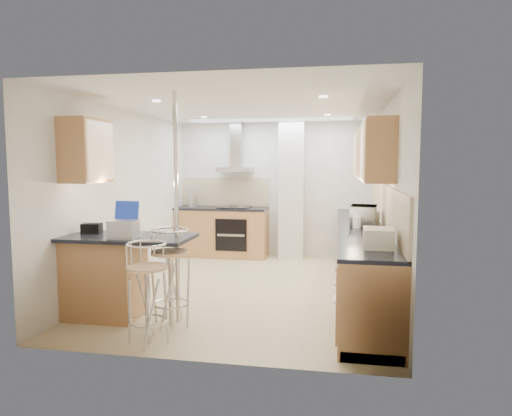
% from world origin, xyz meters
% --- Properties ---
extents(ground, '(4.80, 4.80, 0.00)m').
position_xyz_m(ground, '(0.00, 0.00, 0.00)').
color(ground, '#CDBA89').
rests_on(ground, ground).
extents(room_shell, '(3.64, 4.84, 2.51)m').
position_xyz_m(room_shell, '(0.32, 0.38, 1.54)').
color(room_shell, white).
rests_on(room_shell, ground).
extents(right_counter, '(0.63, 4.40, 0.92)m').
position_xyz_m(right_counter, '(1.50, 0.00, 0.46)').
color(right_counter, '#AE7845').
rests_on(right_counter, ground).
extents(back_counter, '(1.70, 0.63, 0.92)m').
position_xyz_m(back_counter, '(-0.95, 2.10, 0.46)').
color(back_counter, '#AE7845').
rests_on(back_counter, ground).
extents(peninsula, '(1.47, 0.72, 0.94)m').
position_xyz_m(peninsula, '(-1.12, -1.45, 0.48)').
color(peninsula, '#AE7845').
rests_on(peninsula, ground).
extents(microwave, '(0.38, 0.51, 0.27)m').
position_xyz_m(microwave, '(1.52, -0.01, 1.05)').
color(microwave, white).
rests_on(microwave, right_counter).
extents(laptop, '(0.28, 0.21, 0.19)m').
position_xyz_m(laptop, '(-1.07, -1.62, 1.04)').
color(laptop, '#ABAEB3').
rests_on(laptop, peninsula).
extents(bag, '(0.23, 0.19, 0.11)m').
position_xyz_m(bag, '(-1.59, -1.35, 1.00)').
color(bag, black).
rests_on(bag, peninsula).
extents(bar_stool_near, '(0.49, 0.49, 1.00)m').
position_xyz_m(bar_stool_near, '(-0.60, -2.10, 0.50)').
color(bar_stool_near, tan).
rests_on(bar_stool_near, ground).
extents(bar_stool_end, '(0.60, 0.60, 1.06)m').
position_xyz_m(bar_stool_end, '(-0.56, -1.57, 0.53)').
color(bar_stool_end, tan).
rests_on(bar_stool_end, ground).
extents(jar_a, '(0.16, 0.16, 0.17)m').
position_xyz_m(jar_a, '(1.61, 0.27, 1.00)').
color(jar_a, white).
rests_on(jar_a, right_counter).
extents(jar_b, '(0.14, 0.14, 0.16)m').
position_xyz_m(jar_b, '(1.44, 0.50, 1.00)').
color(jar_b, white).
rests_on(jar_b, right_counter).
extents(jar_c, '(0.18, 0.18, 0.19)m').
position_xyz_m(jar_c, '(1.65, -0.04, 1.02)').
color(jar_c, '#ADAC8B').
rests_on(jar_c, right_counter).
extents(jar_d, '(0.13, 0.13, 0.13)m').
position_xyz_m(jar_d, '(1.42, -0.23, 0.99)').
color(jar_d, white).
rests_on(jar_d, right_counter).
extents(bread_bin, '(0.30, 0.37, 0.19)m').
position_xyz_m(bread_bin, '(1.58, -1.58, 1.01)').
color(bread_bin, white).
rests_on(bread_bin, right_counter).
extents(kettle, '(0.16, 0.16, 0.23)m').
position_xyz_m(kettle, '(-1.50, 2.09, 1.04)').
color(kettle, '#AAACAE').
rests_on(kettle, back_counter).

